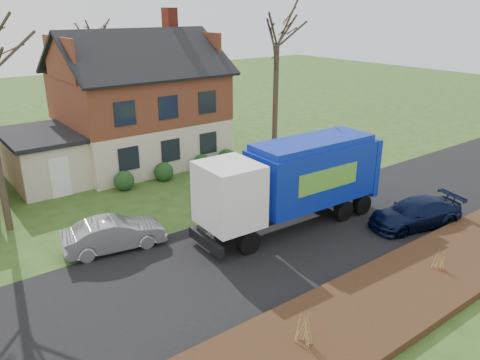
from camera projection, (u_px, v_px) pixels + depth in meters
ground at (254, 253)px, 18.75m from camera, size 120.00×120.00×0.00m
road at (254, 253)px, 18.75m from camera, size 80.00×7.00×0.02m
mulch_verge at (359, 315)px, 14.73m from camera, size 80.00×3.50×0.30m
main_house at (132, 98)px, 28.60m from camera, size 12.95×8.95×9.26m
garbage_truck at (296, 178)px, 20.53m from camera, size 9.05×2.71×3.84m
silver_sedan at (114, 234)px, 18.90m from camera, size 4.22×2.06×1.33m
navy_wagon at (416, 213)px, 20.90m from camera, size 4.70×2.85×1.27m
tree_front_east at (277, 22)px, 27.47m from camera, size 3.74×3.74×10.40m
tree_back at (94, 18)px, 32.74m from camera, size 3.24×3.24×10.25m
grass_clump_mid at (306, 328)px, 13.15m from camera, size 0.36×0.29×1.00m
grass_clump_east at (438, 260)px, 16.93m from camera, size 0.30×0.25×0.75m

